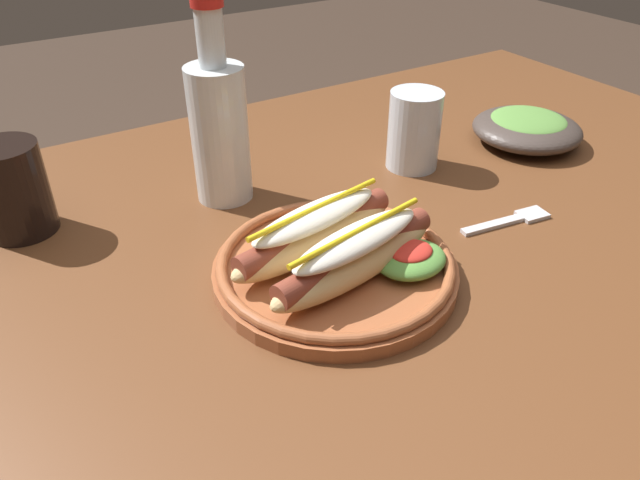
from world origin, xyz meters
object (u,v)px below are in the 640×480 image
Objects in this scene: fork at (512,220)px; water_cup at (414,130)px; glass_bottle at (219,127)px; hot_dog_plate at (338,257)px; side_bowl at (527,128)px; soda_cup at (12,190)px.

water_cup reaches higher than fork.
glass_bottle is at bearing 167.03° from water_cup.
hot_dog_plate is at bearing -144.76° from water_cup.
glass_bottle is (-0.26, 0.06, 0.04)m from water_cup.
fork is (0.24, -0.02, -0.02)m from hot_dog_plate.
hot_dog_plate is at bearing -176.59° from fork.
side_bowl reaches higher than fork.
glass_bottle reaches higher than hot_dog_plate.
side_bowl is (0.20, -0.03, -0.03)m from water_cup.
hot_dog_plate reaches higher than fork.
glass_bottle is at bearing -12.09° from soda_cup.
soda_cup reaches higher than fork.
fork is 1.12× the size of soda_cup.
glass_bottle is at bearing 168.83° from side_bowl.
glass_bottle is at bearing 145.74° from fork.
fork is at bearing -87.51° from water_cup.
water_cup is at bearing 171.23° from side_bowl.
soda_cup is at bearing 167.91° from glass_bottle.
soda_cup reaches higher than side_bowl.
fork is at bearing -4.49° from hot_dog_plate.
fork is 0.24m from side_bowl.
glass_bottle is 0.47m from side_bowl.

